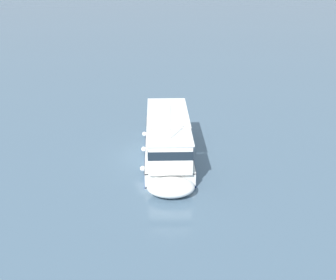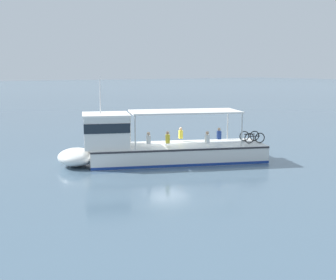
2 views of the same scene
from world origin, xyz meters
name	(u,v)px [view 2 (image 2 of 2)]	position (x,y,z in m)	size (l,w,h in m)	color
ground_plane	(168,159)	(0.00, 0.00, 0.00)	(400.00, 400.00, 0.00)	slate
ferry_main	(152,147)	(-0.47, 1.44, 1.02)	(7.51, 12.96, 5.32)	white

